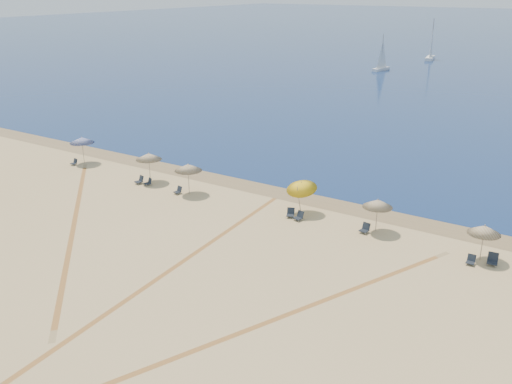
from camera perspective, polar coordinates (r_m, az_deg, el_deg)
ground at (r=30.17m, az=-21.48°, el=-13.72°), size 160.00×160.00×0.00m
wet_sand at (r=46.28m, az=2.66°, el=-0.03°), size 500.00×500.00×0.00m
umbrella_0 at (r=55.78m, az=-17.44°, el=5.11°), size 2.32×2.32×2.64m
umbrella_1 at (r=48.90m, az=-10.95°, el=3.61°), size 2.26×2.26×2.66m
umbrella_2 at (r=45.58m, az=-6.98°, el=2.52°), size 2.25×2.25×2.61m
umbrella_3 at (r=41.51m, az=4.68°, el=0.64°), size 2.31×2.37×2.78m
umbrella_4 at (r=39.13m, az=12.39°, el=-1.14°), size 2.08×2.08×2.46m
umbrella_5 at (r=37.15m, az=22.39°, el=-3.59°), size 2.02×2.02×2.40m
chair_0 at (r=56.02m, az=-18.14°, el=2.92°), size 0.54×0.62×0.59m
chair_1 at (r=49.22m, az=-11.83°, el=1.19°), size 0.75×0.82×0.70m
chair_2 at (r=48.70m, az=-10.97°, el=1.00°), size 0.71×0.75×0.62m
chair_3 at (r=46.33m, az=-7.98°, el=0.16°), size 0.62×0.69×0.61m
chair_4 at (r=41.40m, az=3.57°, el=-2.18°), size 0.75×0.81×0.67m
chair_5 at (r=40.90m, az=4.45°, el=-2.49°), size 0.70×0.77×0.67m
chair_6 at (r=39.51m, az=11.13°, el=-3.69°), size 0.66×0.74×0.68m
chair_7 at (r=37.06m, az=21.20°, el=-6.54°), size 0.50×0.59×0.60m
chair_8 at (r=37.48m, az=23.12°, el=-6.40°), size 0.69×0.79×0.74m
sailboat_2 at (r=136.23m, az=17.54°, el=13.97°), size 2.55×6.23×9.02m
sailboat_3 at (r=116.32m, az=12.78°, el=13.12°), size 2.10×4.88×7.06m
tire_tracks at (r=35.21m, az=-9.50°, el=-7.27°), size 57.01×42.53×0.00m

